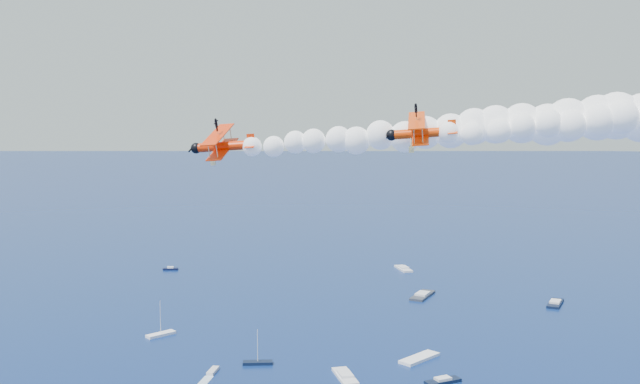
# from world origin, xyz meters

# --- Properties ---
(biplane_lead) EXTENTS (8.99, 10.38, 7.41)m
(biplane_lead) POSITION_xyz_m (14.03, 19.63, 56.14)
(biplane_lead) COLOR #F73E05
(biplane_trail) EXTENTS (9.17, 10.77, 7.99)m
(biplane_trail) POSITION_xyz_m (-9.43, 20.09, 54.35)
(biplane_trail) COLOR #FF2F05
(smoke_trail_trail) EXTENTS (66.84, 18.13, 11.52)m
(smoke_trail_trail) POSITION_xyz_m (23.33, 23.16, 56.88)
(smoke_trail_trail) COLOR white
(spectator_boats) EXTENTS (208.80, 177.75, 0.70)m
(spectator_boats) POSITION_xyz_m (23.32, 114.53, 0.35)
(spectator_boats) COLOR silver
(spectator_boats) RESTS_ON ground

